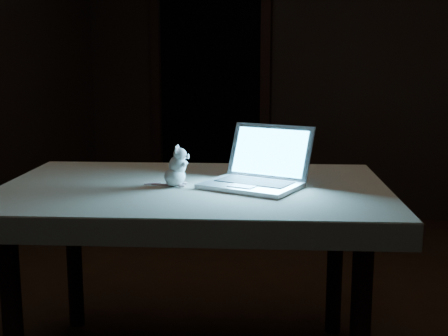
% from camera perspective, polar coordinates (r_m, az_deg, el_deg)
% --- Properties ---
extents(back_wall, '(4.50, 0.04, 2.60)m').
position_cam_1_polar(back_wall, '(4.65, 11.46, 11.69)').
color(back_wall, black).
rests_on(back_wall, ground).
extents(doorway, '(1.06, 0.36, 2.13)m').
position_cam_1_polar(doorway, '(4.98, -1.32, 9.09)').
color(doorway, black).
rests_on(doorway, back_wall).
extents(table, '(1.54, 1.24, 0.71)m').
position_cam_1_polar(table, '(2.31, -2.84, -10.47)').
color(table, black).
rests_on(table, floor).
extents(tablecloth, '(1.50, 1.07, 0.08)m').
position_cam_1_polar(tablecloth, '(2.19, -3.19, -2.88)').
color(tablecloth, beige).
rests_on(tablecloth, table).
extents(laptop, '(0.37, 0.33, 0.23)m').
position_cam_1_polar(laptop, '(2.14, 2.58, 1.04)').
color(laptop, silver).
rests_on(laptop, tablecloth).
extents(plush_mouse, '(0.13, 0.13, 0.15)m').
position_cam_1_polar(plush_mouse, '(2.18, -4.73, 0.19)').
color(plush_mouse, silver).
rests_on(plush_mouse, tablecloth).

